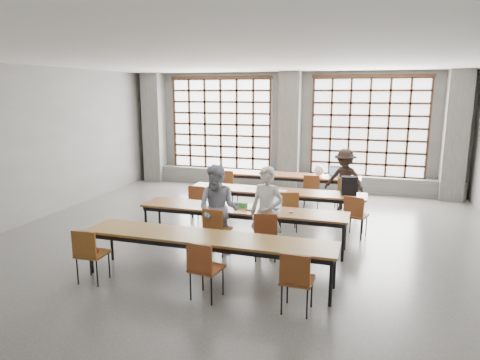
% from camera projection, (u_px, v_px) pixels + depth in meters
% --- Properties ---
extents(floor, '(11.00, 11.00, 0.00)m').
position_uv_depth(floor, '(238.00, 246.00, 8.22)').
color(floor, '#52514F').
rests_on(floor, ground).
extents(ceiling, '(11.00, 11.00, 0.00)m').
position_uv_depth(ceiling, '(238.00, 58.00, 7.51)').
color(ceiling, silver).
rests_on(ceiling, floor).
extents(wall_back, '(10.00, 0.00, 10.00)m').
position_uv_depth(wall_back, '(291.00, 131.00, 13.01)').
color(wall_back, '#60605D').
rests_on(wall_back, floor).
extents(wall_left, '(0.00, 11.00, 11.00)m').
position_uv_depth(wall_left, '(19.00, 146.00, 9.30)').
color(wall_left, '#60605D').
rests_on(wall_left, floor).
extents(column_left, '(0.60, 0.55, 3.50)m').
position_uv_depth(column_left, '(154.00, 128.00, 14.04)').
color(column_left, '#51514E').
rests_on(column_left, floor).
extents(column_mid, '(0.60, 0.55, 3.50)m').
position_uv_depth(column_mid, '(290.00, 132.00, 12.75)').
color(column_mid, '#51514E').
rests_on(column_mid, floor).
extents(column_right, '(0.60, 0.55, 3.50)m').
position_uv_depth(column_right, '(455.00, 136.00, 11.46)').
color(column_right, '#51514E').
rests_on(column_right, floor).
extents(window_left, '(3.32, 0.12, 3.00)m').
position_uv_depth(window_left, '(221.00, 124.00, 13.55)').
color(window_left, white).
rests_on(window_left, wall_back).
extents(window_right, '(3.32, 0.12, 3.00)m').
position_uv_depth(window_right, '(369.00, 128.00, 12.26)').
color(window_right, white).
rests_on(window_right, wall_back).
extents(sill_ledge, '(9.80, 0.35, 0.50)m').
position_uv_depth(sill_ledge, '(289.00, 180.00, 13.13)').
color(sill_ledge, '#51514E').
rests_on(sill_ledge, floor).
extents(desk_row_a, '(4.00, 0.70, 0.73)m').
position_uv_depth(desk_row_a, '(285.00, 177.00, 11.56)').
color(desk_row_a, brown).
rests_on(desk_row_a, floor).
extents(desk_row_b, '(4.00, 0.70, 0.73)m').
position_uv_depth(desk_row_b, '(275.00, 193.00, 9.68)').
color(desk_row_b, brown).
rests_on(desk_row_b, floor).
extents(desk_row_c, '(4.00, 0.70, 0.73)m').
position_uv_depth(desk_row_c, '(242.00, 212.00, 8.18)').
color(desk_row_c, brown).
rests_on(desk_row_c, floor).
extents(desk_row_d, '(4.00, 0.70, 0.73)m').
position_uv_depth(desk_row_d, '(207.00, 240.00, 6.61)').
color(desk_row_d, brown).
rests_on(desk_row_d, floor).
extents(chair_back_left, '(0.46, 0.46, 0.88)m').
position_uv_depth(chair_back_left, '(228.00, 183.00, 11.41)').
color(chair_back_left, brown).
rests_on(chair_back_left, floor).
extents(chair_back_mid, '(0.46, 0.46, 0.88)m').
position_uv_depth(chair_back_mid, '(311.00, 188.00, 10.77)').
color(chair_back_mid, brown).
rests_on(chair_back_mid, floor).
extents(chair_back_right, '(0.52, 0.52, 0.88)m').
position_uv_depth(chair_back_right, '(344.00, 190.00, 10.54)').
color(chair_back_right, brown).
rests_on(chair_back_right, floor).
extents(chair_mid_left, '(0.46, 0.46, 0.88)m').
position_uv_depth(chair_mid_left, '(199.00, 200.00, 9.58)').
color(chair_mid_left, brown).
rests_on(chair_mid_left, floor).
extents(chair_mid_centre, '(0.52, 0.52, 0.88)m').
position_uv_depth(chair_mid_centre, '(289.00, 207.00, 9.00)').
color(chair_mid_centre, brown).
rests_on(chair_mid_centre, floor).
extents(chair_mid_right, '(0.52, 0.52, 0.88)m').
position_uv_depth(chair_mid_right, '(355.00, 212.00, 8.61)').
color(chair_mid_right, brown).
rests_on(chair_mid_right, floor).
extents(chair_front_left, '(0.46, 0.46, 0.88)m').
position_uv_depth(chair_front_left, '(216.00, 226.00, 7.71)').
color(chair_front_left, brown).
rests_on(chair_front_left, floor).
extents(chair_front_right, '(0.50, 0.50, 0.88)m').
position_uv_depth(chair_front_right, '(266.00, 231.00, 7.45)').
color(chair_front_right, brown).
rests_on(chair_front_right, floor).
extents(chair_near_left, '(0.44, 0.44, 0.88)m').
position_uv_depth(chair_near_left, '(89.00, 250.00, 6.54)').
color(chair_near_left, brown).
rests_on(chair_near_left, floor).
extents(chair_near_mid, '(0.48, 0.48, 0.88)m').
position_uv_depth(chair_near_mid, '(204.00, 265.00, 6.00)').
color(chair_near_mid, brown).
rests_on(chair_near_mid, floor).
extents(chair_near_right, '(0.44, 0.44, 0.88)m').
position_uv_depth(chair_near_right, '(296.00, 276.00, 5.62)').
color(chair_near_right, brown).
rests_on(chair_near_right, floor).
extents(student_male, '(0.66, 0.49, 1.65)m').
position_uv_depth(student_male, '(267.00, 213.00, 7.51)').
color(student_male, silver).
rests_on(student_male, floor).
extents(student_female, '(0.82, 0.65, 1.63)m').
position_uv_depth(student_female, '(218.00, 209.00, 7.77)').
color(student_female, '#18244A').
rests_on(student_female, floor).
extents(student_back, '(1.12, 0.84, 1.54)m').
position_uv_depth(student_back, '(344.00, 180.00, 10.62)').
color(student_back, black).
rests_on(student_back, floor).
extents(laptop_front, '(0.37, 0.32, 0.26)m').
position_uv_depth(laptop_front, '(272.00, 206.00, 8.10)').
color(laptop_front, '#B6B6BB').
rests_on(laptop_front, desk_row_c).
extents(laptop_back, '(0.40, 0.36, 0.26)m').
position_uv_depth(laptop_back, '(336.00, 174.00, 11.26)').
color(laptop_back, '#BCBCC1').
rests_on(laptop_back, desk_row_a).
extents(mouse, '(0.11, 0.08, 0.04)m').
position_uv_depth(mouse, '(291.00, 212.00, 7.88)').
color(mouse, silver).
rests_on(mouse, desk_row_c).
extents(green_box, '(0.26, 0.15, 0.09)m').
position_uv_depth(green_box, '(241.00, 205.00, 8.25)').
color(green_box, '#2C8630').
rests_on(green_box, desk_row_c).
extents(phone, '(0.14, 0.08, 0.01)m').
position_uv_depth(phone, '(250.00, 210.00, 8.02)').
color(phone, black).
rests_on(phone, desk_row_c).
extents(paper_sheet_a, '(0.34, 0.28, 0.00)m').
position_uv_depth(paper_sheet_a, '(251.00, 188.00, 9.88)').
color(paper_sheet_a, white).
rests_on(paper_sheet_a, desk_row_b).
extents(paper_sheet_b, '(0.32, 0.24, 0.00)m').
position_uv_depth(paper_sheet_b, '(262.00, 190.00, 9.70)').
color(paper_sheet_b, white).
rests_on(paper_sheet_b, desk_row_b).
extents(paper_sheet_c, '(0.31, 0.23, 0.00)m').
position_uv_depth(paper_sheet_c, '(280.00, 191.00, 9.63)').
color(paper_sheet_c, silver).
rests_on(paper_sheet_c, desk_row_b).
extents(backpack, '(0.35, 0.25, 0.40)m').
position_uv_depth(backpack, '(349.00, 186.00, 9.21)').
color(backpack, black).
rests_on(backpack, desk_row_b).
extents(plastic_bag, '(0.28, 0.24, 0.29)m').
position_uv_depth(plastic_bag, '(319.00, 170.00, 11.31)').
color(plastic_bag, white).
rests_on(plastic_bag, desk_row_a).
extents(red_pouch, '(0.21, 0.11, 0.06)m').
position_uv_depth(red_pouch, '(92.00, 251.00, 6.62)').
color(red_pouch, maroon).
rests_on(red_pouch, chair_near_left).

